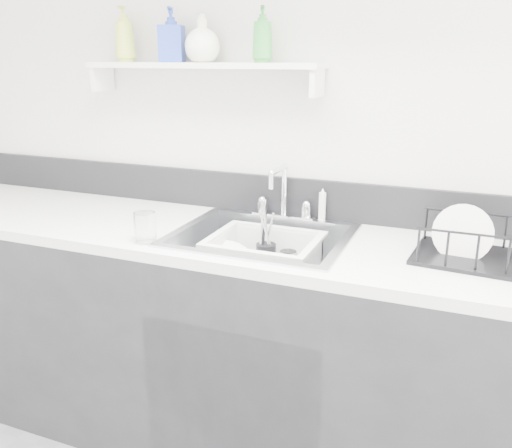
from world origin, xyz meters
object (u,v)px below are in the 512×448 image
at_px(sink, 261,259).
at_px(wash_tub, 264,257).
at_px(counter_run, 261,346).
at_px(dish_rack, 478,241).

distance_m(sink, wash_tub, 0.02).
xyz_separation_m(counter_run, sink, (0.00, 0.00, 0.37)).
xyz_separation_m(counter_run, wash_tub, (0.01, 0.02, 0.37)).
height_order(sink, wash_tub, sink).
bearing_deg(wash_tub, counter_run, -110.71).
height_order(wash_tub, dish_rack, dish_rack).
height_order(counter_run, sink, sink).
bearing_deg(dish_rack, counter_run, -172.68).
bearing_deg(dish_rack, wash_tub, -173.98).
bearing_deg(sink, wash_tub, 69.29).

